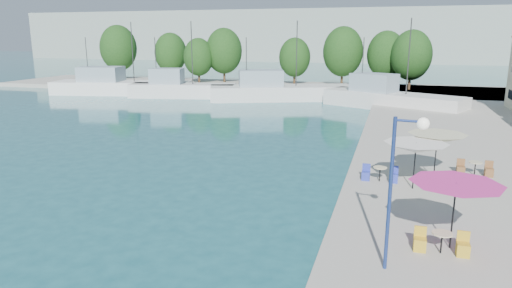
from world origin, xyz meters
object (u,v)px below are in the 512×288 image
(umbrella_white, at_px, (416,148))
(street_lamp, at_px, (403,166))
(trawler_04, at_px, (389,99))
(umbrella_cream, at_px, (437,138))
(trawler_02, at_px, (180,89))
(trawler_03, at_px, (278,92))
(umbrella_pink, at_px, (456,190))
(trawler_01, at_px, (118,87))

(umbrella_white, relative_size, street_lamp, 0.61)
(trawler_04, relative_size, umbrella_cream, 5.25)
(umbrella_white, bearing_deg, umbrella_cream, 62.92)
(trawler_02, relative_size, umbrella_white, 4.62)
(trawler_04, xyz_separation_m, umbrella_white, (1.69, -30.10, 1.61))
(trawler_04, relative_size, umbrella_white, 5.12)
(trawler_03, xyz_separation_m, trawler_04, (13.59, -3.32, 0.00))
(trawler_02, bearing_deg, street_lamp, -68.47)
(umbrella_pink, distance_m, street_lamp, 3.20)
(trawler_01, relative_size, trawler_03, 1.05)
(umbrella_white, bearing_deg, trawler_01, 139.40)
(trawler_01, bearing_deg, street_lamp, -58.78)
(trawler_02, distance_m, street_lamp, 49.34)
(trawler_02, xyz_separation_m, trawler_04, (26.66, -2.03, -0.00))
(umbrella_pink, bearing_deg, umbrella_cream, 89.61)
(trawler_03, bearing_deg, trawler_04, -34.96)
(trawler_03, relative_size, street_lamp, 3.68)
(trawler_03, height_order, umbrella_cream, trawler_03)
(umbrella_pink, height_order, umbrella_white, umbrella_pink)
(trawler_01, xyz_separation_m, street_lamp, (37.33, -41.34, 3.02))
(trawler_03, xyz_separation_m, street_lamp, (14.48, -42.10, 3.02))
(trawler_01, xyz_separation_m, umbrella_cream, (39.25, -30.46, 1.68))
(umbrella_pink, height_order, umbrella_cream, umbrella_pink)
(umbrella_white, xyz_separation_m, street_lamp, (-0.79, -8.68, 1.40))
(umbrella_pink, bearing_deg, street_lamp, -129.78)
(umbrella_white, xyz_separation_m, umbrella_cream, (1.13, 2.21, 0.06))
(trawler_01, height_order, trawler_04, same)
(trawler_02, bearing_deg, trawler_01, 164.40)
(trawler_02, distance_m, trawler_03, 13.14)
(umbrella_cream, relative_size, street_lamp, 0.60)
(umbrella_pink, relative_size, street_lamp, 0.63)
(trawler_02, height_order, umbrella_cream, trawler_02)
(trawler_03, distance_m, street_lamp, 44.62)
(trawler_03, distance_m, umbrella_white, 36.78)
(trawler_02, distance_m, umbrella_white, 42.89)
(umbrella_pink, distance_m, umbrella_cream, 8.65)
(trawler_01, xyz_separation_m, umbrella_white, (38.12, -32.67, 1.62))
(trawler_01, height_order, umbrella_cream, trawler_01)
(trawler_03, bearing_deg, umbrella_white, -86.67)
(trawler_01, relative_size, umbrella_cream, 6.46)
(trawler_02, height_order, umbrella_pink, trawler_02)
(umbrella_white, bearing_deg, trawler_03, 114.56)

